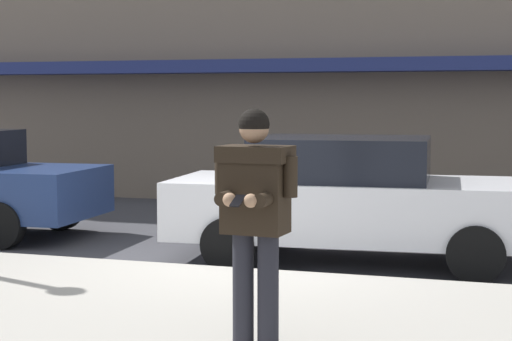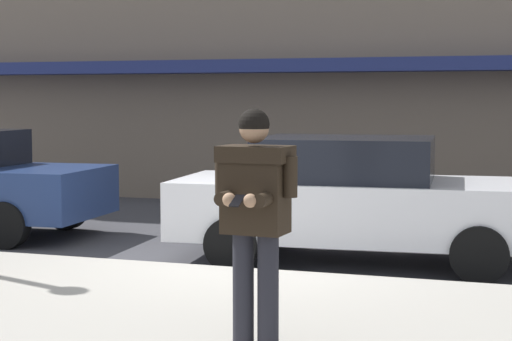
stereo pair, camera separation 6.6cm
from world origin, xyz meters
name	(u,v)px [view 2 (the right image)]	position (x,y,z in m)	size (l,w,h in m)	color
ground_plane	(237,275)	(0.00, 0.00, 0.00)	(80.00, 80.00, 0.00)	#3D3D42
curb_paint_line	(323,280)	(1.00, 0.05, 0.00)	(28.00, 0.12, 0.01)	silver
parked_sedan_mid	(357,199)	(1.15, 1.17, 0.79)	(4.63, 2.19, 1.54)	silver
man_texting_on_phone	(255,202)	(1.23, -3.10, 1.25)	(0.65, 0.60, 1.81)	#23232B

